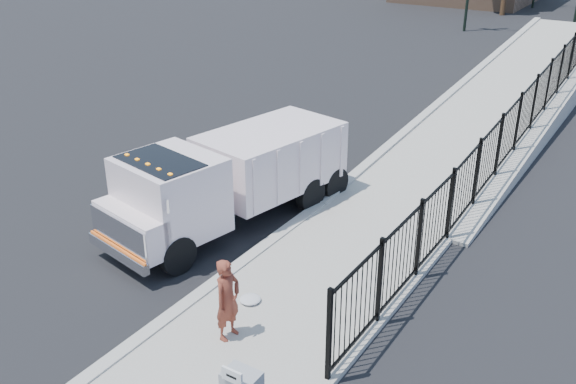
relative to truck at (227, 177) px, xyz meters
The scene contains 9 objects.
ground 2.79m from the truck, 50.84° to the right, with size 120.00×120.00×0.00m, color black.
sidewalk 5.38m from the truck, 48.32° to the right, with size 3.55×12.00×0.12m, color #9E998E.
curb 4.38m from the truck, 68.33° to the right, with size 0.30×12.00×0.16m, color #ADAAA3.
ramp 14.63m from the truck, 75.38° to the left, with size 3.95×24.00×1.70m, color #9E998E.
iron_fence 11.32m from the truck, 63.19° to the left, with size 0.10×28.00×1.80m, color black.
truck is the anchor object (origin of this frame).
worker 4.88m from the truck, 52.84° to the right, with size 0.60×0.39×1.65m, color brown.
arrow_sign 7.58m from the truck, 52.15° to the right, with size 0.35×0.04×0.22m, color white.
debris 3.95m from the truck, 46.29° to the right, with size 0.45×0.45×0.11m, color silver.
Camera 1 is at (7.66, -9.77, 7.75)m, focal length 40.00 mm.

